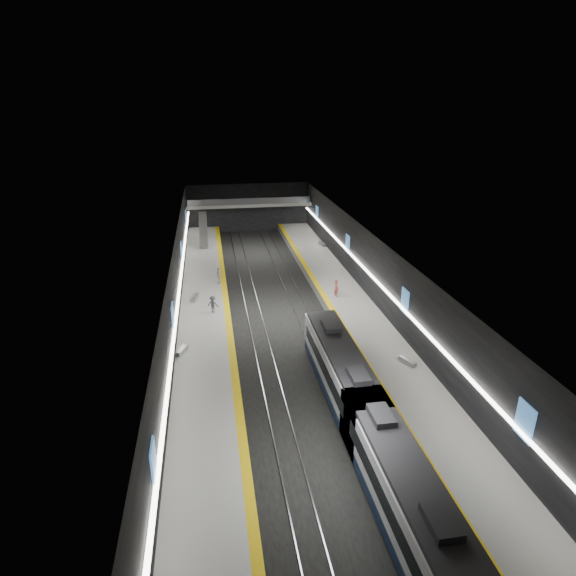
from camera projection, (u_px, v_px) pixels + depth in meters
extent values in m
plane|color=black|center=(279.00, 318.00, 49.47)|extent=(70.00, 70.00, 0.00)
cube|color=beige|center=(279.00, 243.00, 46.53)|extent=(20.00, 70.00, 0.04)
cube|color=black|center=(177.00, 287.00, 46.47)|extent=(0.04, 70.00, 8.00)
cube|color=black|center=(375.00, 276.00, 49.54)|extent=(0.04, 70.00, 8.00)
cube|color=black|center=(248.00, 208.00, 80.10)|extent=(20.00, 0.04, 8.00)
cube|color=slate|center=(205.00, 318.00, 48.14)|extent=(5.00, 70.00, 1.00)
cube|color=#979793|center=(205.00, 314.00, 47.95)|extent=(5.00, 70.00, 0.02)
cube|color=yellow|center=(227.00, 312.00, 48.29)|extent=(0.60, 70.00, 0.02)
cube|color=slate|center=(350.00, 308.00, 50.44)|extent=(5.00, 70.00, 1.00)
cube|color=#979793|center=(350.00, 304.00, 50.25)|extent=(5.00, 70.00, 0.02)
cube|color=yellow|center=(330.00, 305.00, 49.91)|extent=(0.60, 70.00, 0.02)
cube|color=gray|center=(248.00, 319.00, 48.96)|extent=(0.08, 70.00, 0.12)
cube|color=gray|center=(262.00, 318.00, 49.18)|extent=(0.08, 70.00, 0.12)
cube|color=gray|center=(296.00, 316.00, 49.73)|extent=(0.08, 70.00, 0.12)
cube|color=gray|center=(310.00, 315.00, 49.95)|extent=(0.08, 70.00, 0.12)
cube|color=#0F1E38|center=(401.00, 512.00, 25.28)|extent=(2.65, 15.00, 0.80)
cube|color=silver|center=(404.00, 488.00, 24.67)|extent=(2.65, 15.00, 2.50)
cube|color=black|center=(406.00, 466.00, 24.16)|extent=(2.44, 14.25, 0.30)
cube|color=black|center=(404.00, 487.00, 24.65)|extent=(2.69, 13.20, 1.00)
cube|color=#0F1E38|center=(341.00, 388.00, 36.08)|extent=(2.65, 15.00, 0.80)
cube|color=silver|center=(342.00, 369.00, 35.47)|extent=(2.65, 15.00, 2.50)
cube|color=black|center=(343.00, 353.00, 34.96)|extent=(2.44, 14.25, 0.30)
cube|color=black|center=(342.00, 369.00, 35.45)|extent=(2.69, 13.20, 1.00)
cube|color=black|center=(376.00, 435.00, 28.60)|extent=(1.85, 0.05, 1.20)
cube|color=#417DC3|center=(154.00, 463.00, 23.37)|extent=(0.10, 1.50, 2.20)
cube|color=#417DC3|center=(173.00, 317.00, 38.96)|extent=(0.10, 1.50, 2.20)
cube|color=#417DC3|center=(181.00, 252.00, 55.47)|extent=(0.10, 1.50, 2.20)
cube|color=#417DC3|center=(186.00, 218.00, 71.06)|extent=(0.10, 1.50, 2.20)
cube|color=#417DC3|center=(525.00, 421.00, 26.41)|extent=(0.10, 1.50, 2.20)
cube|color=#417DC3|center=(405.00, 301.00, 42.00)|extent=(0.10, 1.50, 2.20)
cube|color=#417DC3|center=(348.00, 244.00, 58.51)|extent=(0.10, 1.50, 2.20)
cube|color=#417DC3|center=(317.00, 213.00, 74.10)|extent=(0.10, 1.50, 2.20)
cube|color=white|center=(179.00, 289.00, 46.57)|extent=(0.25, 68.60, 0.12)
cube|color=white|center=(373.00, 277.00, 49.58)|extent=(0.25, 68.60, 0.12)
cube|color=gray|center=(249.00, 204.00, 77.90)|extent=(20.00, 3.00, 0.50)
cube|color=#47474C|center=(250.00, 201.00, 76.29)|extent=(19.60, 0.08, 1.00)
cube|color=#99999E|center=(203.00, 230.00, 71.10)|extent=(1.20, 7.50, 3.92)
cube|color=#99999E|center=(182.00, 351.00, 40.55)|extent=(1.06, 1.68, 0.40)
cube|color=#99999E|center=(194.00, 297.00, 51.26)|extent=(0.87, 1.92, 0.45)
cube|color=#99999E|center=(408.00, 361.00, 38.90)|extent=(1.04, 1.65, 0.39)
cube|color=#99999E|center=(322.00, 244.00, 70.00)|extent=(0.85, 1.92, 0.45)
imported|color=#BD4A46|center=(336.00, 288.00, 51.74)|extent=(0.60, 0.77, 1.89)
imported|color=silver|center=(219.00, 275.00, 55.49)|extent=(0.85, 1.24, 1.96)
imported|color=#414149|center=(213.00, 304.00, 47.91)|extent=(1.29, 1.00, 1.76)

